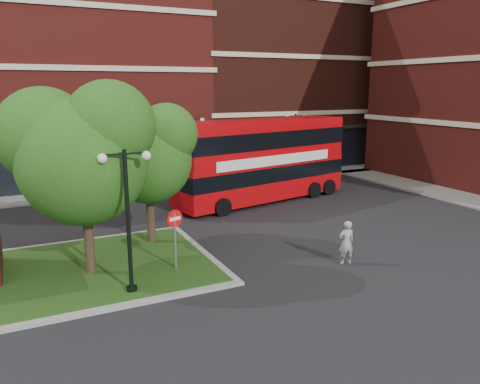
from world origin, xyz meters
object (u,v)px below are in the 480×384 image
car_silver (101,189)px  car_white (275,174)px  bus (262,155)px  woman (346,242)px

car_silver → car_white: 12.48m
bus → car_silver: (-8.99, 4.45, -2.13)m
car_silver → car_white: car_silver is taller
car_silver → car_white: (12.48, 0.00, -0.10)m
woman → car_silver: (-7.01, 15.17, -0.13)m
woman → car_white: (5.47, 15.17, -0.24)m
bus → car_white: size_ratio=2.99×
bus → woman: bus is taller
car_white → bus: bearing=136.2°
car_silver → woman: bearing=-149.4°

